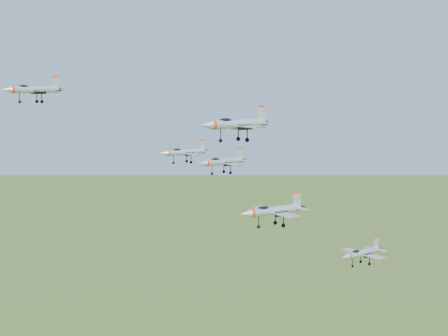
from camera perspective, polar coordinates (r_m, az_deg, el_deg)
jet_lead at (r=115.71m, az=-17.07°, el=6.89°), size 11.56×9.67×3.09m
jet_left_high at (r=118.21m, az=-3.66°, el=1.48°), size 10.43×8.56×2.79m
jet_right_high at (r=100.61m, az=1.11°, el=4.07°), size 13.91×11.48×3.72m
jet_left_low at (r=130.18m, az=-0.13°, el=0.60°), size 12.81×10.64×3.42m
jet_right_low at (r=108.08m, az=4.52°, el=-3.89°), size 13.73×11.29×3.68m
jet_trail at (r=137.00m, az=12.47°, el=-7.58°), size 13.08×10.90×3.50m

